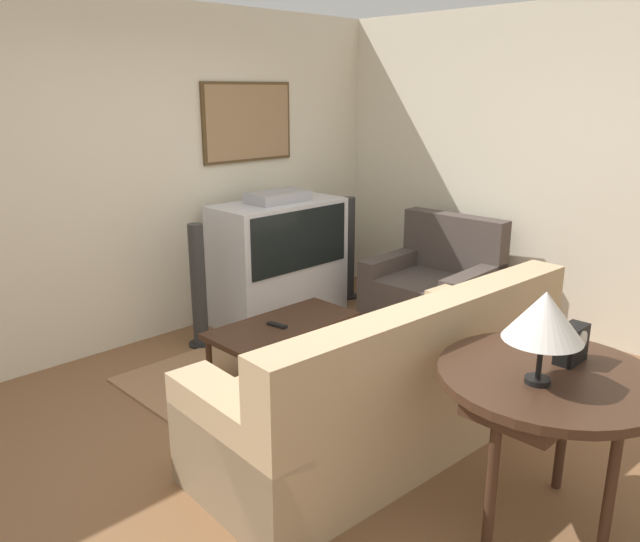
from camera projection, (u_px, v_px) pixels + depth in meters
ground_plane at (321, 433)px, 3.82m from camera, size 12.00×12.00×0.00m
wall_back at (132, 178)px, 4.90m from camera, size 12.00×0.10×2.70m
wall_right at (545, 173)px, 5.21m from camera, size 0.06×12.00×2.70m
area_rug at (296, 373)px, 4.61m from camera, size 2.11×1.75×0.01m
tv at (279, 260)px, 5.59m from camera, size 1.20×0.58×1.17m
couch at (390, 392)px, 3.62m from camera, size 2.34×1.04×0.96m
armchair at (434, 291)px, 5.52m from camera, size 0.91×1.02×0.95m
coffee_table at (283, 328)px, 4.53m from camera, size 1.12×0.50×0.40m
console_table at (549, 388)px, 2.82m from camera, size 1.00×1.00×0.79m
table_lamp at (544, 317)px, 2.63m from camera, size 0.34×0.34×0.42m
mantel_clock at (572, 344)px, 2.90m from camera, size 0.18×0.10×0.18m
remote at (277, 325)px, 4.44m from camera, size 0.07×0.17×0.02m
speaker_tower_left at (199, 289)px, 5.00m from camera, size 0.21×0.21×1.02m
speaker_tower_right at (348, 251)px, 6.18m from camera, size 0.21×0.21×1.02m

